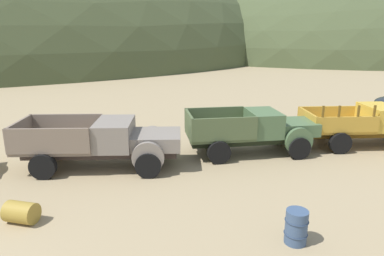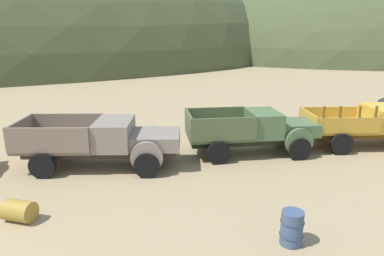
# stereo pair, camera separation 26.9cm
# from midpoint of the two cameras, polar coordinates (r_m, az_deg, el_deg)

# --- Properties ---
(hill_center) EXTENTS (108.60, 58.35, 54.92)m
(hill_center) POSITION_cam_midpoint_polar(r_m,az_deg,el_deg) (89.11, 2.84, 12.29)
(hill_center) COLOR #4C5633
(hill_center) RESTS_ON ground
(hill_far_left) EXTENTS (103.00, 84.96, 41.42)m
(hill_far_left) POSITION_cam_midpoint_polar(r_m,az_deg,el_deg) (98.83, 25.55, 11.16)
(hill_far_left) COLOR #424C2D
(hill_far_left) RESTS_ON ground
(truck_primer_gray) EXTENTS (6.61, 4.05, 1.91)m
(truck_primer_gray) POSITION_cam_midpoint_polar(r_m,az_deg,el_deg) (14.08, -12.66, -2.21)
(truck_primer_gray) COLOR #3D322D
(truck_primer_gray) RESTS_ON ground
(truck_weathered_green) EXTENTS (5.92, 3.18, 1.91)m
(truck_weathered_green) POSITION_cam_midpoint_polar(r_m,az_deg,el_deg) (15.54, 11.56, -0.49)
(truck_weathered_green) COLOR #232B1B
(truck_weathered_green) RESTS_ON ground
(truck_faded_yellow) EXTENTS (6.27, 3.83, 2.16)m
(truck_faded_yellow) POSITION_cam_midpoint_polar(r_m,az_deg,el_deg) (18.45, 28.64, 0.40)
(truck_faded_yellow) COLOR brown
(truck_faded_yellow) RESTS_ON ground
(oil_drum_spare) EXTENTS (0.60, 0.60, 0.91)m
(oil_drum_spare) POSITION_cam_midpoint_polar(r_m,az_deg,el_deg) (9.50, 16.88, -15.43)
(oil_drum_spare) COLOR #384C6B
(oil_drum_spare) RESTS_ON ground
(oil_drum_tipped) EXTENTS (1.06, 0.99, 0.62)m
(oil_drum_tipped) POSITION_cam_midpoint_polar(r_m,az_deg,el_deg) (11.24, -25.91, -12.13)
(oil_drum_tipped) COLOR olive
(oil_drum_tipped) RESTS_ON ground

